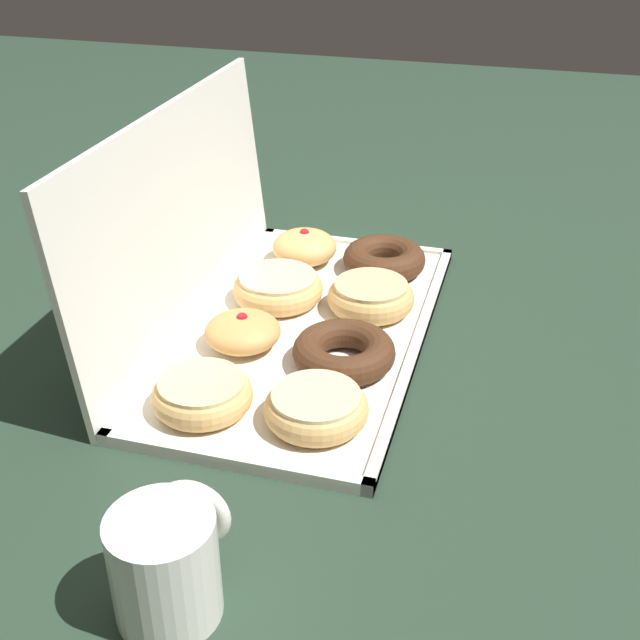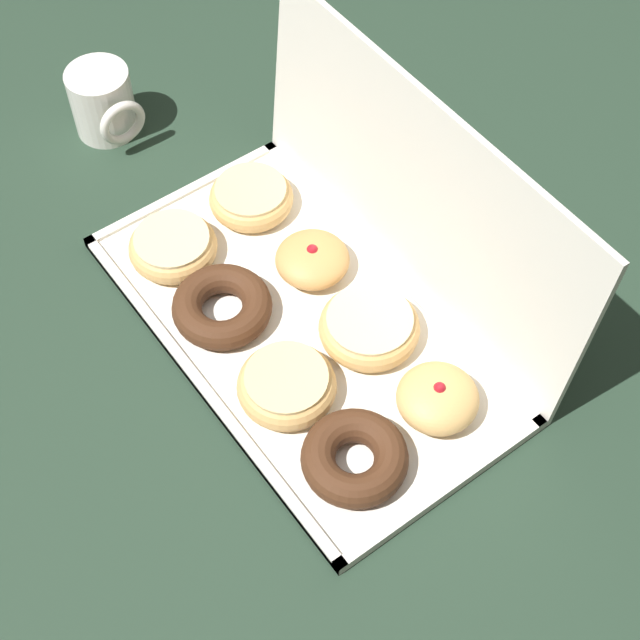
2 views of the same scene
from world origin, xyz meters
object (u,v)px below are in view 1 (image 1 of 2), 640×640
(glazed_ring_donut_0, at_px, (316,407))
(coffee_mug, at_px, (167,562))
(glazed_ring_donut_2, at_px, (371,296))
(glazed_ring_donut_4, at_px, (202,394))
(jelly_filled_donut_5, at_px, (243,331))
(chocolate_cake_ring_donut_3, at_px, (384,259))
(chocolate_cake_ring_donut_1, at_px, (344,352))
(glazed_ring_donut_6, at_px, (278,288))
(donut_box, at_px, (307,332))
(jelly_filled_donut_7, at_px, (305,247))

(glazed_ring_donut_0, xyz_separation_m, coffee_mug, (-0.25, 0.05, 0.02))
(glazed_ring_donut_2, distance_m, glazed_ring_donut_4, 0.28)
(glazed_ring_donut_0, height_order, glazed_ring_donut_2, glazed_ring_donut_2)
(glazed_ring_donut_0, relative_size, coffee_mug, 1.04)
(glazed_ring_donut_0, height_order, jelly_filled_donut_5, jelly_filled_donut_5)
(chocolate_cake_ring_donut_3, bearing_deg, chocolate_cake_ring_donut_1, -178.78)
(glazed_ring_donut_2, height_order, glazed_ring_donut_6, glazed_ring_donut_2)
(glazed_ring_donut_0, distance_m, chocolate_cake_ring_donut_1, 0.11)
(glazed_ring_donut_0, bearing_deg, glazed_ring_donut_2, -0.55)
(donut_box, bearing_deg, glazed_ring_donut_2, -44.71)
(coffee_mug, bearing_deg, glazed_ring_donut_2, -5.77)
(glazed_ring_donut_0, relative_size, glazed_ring_donut_4, 1.01)
(glazed_ring_donut_2, height_order, jelly_filled_donut_5, jelly_filled_donut_5)
(glazed_ring_donut_6, relative_size, jelly_filled_donut_7, 1.29)
(coffee_mug, bearing_deg, chocolate_cake_ring_donut_3, -4.08)
(chocolate_cake_ring_donut_1, bearing_deg, glazed_ring_donut_6, 43.87)
(chocolate_cake_ring_donut_3, bearing_deg, jelly_filled_donut_7, 90.96)
(glazed_ring_donut_6, bearing_deg, donut_box, -135.86)
(donut_box, xyz_separation_m, jelly_filled_donut_7, (0.18, 0.06, 0.03))
(jelly_filled_donut_5, bearing_deg, jelly_filled_donut_7, -1.14)
(donut_box, distance_m, chocolate_cake_ring_donut_3, 0.19)
(glazed_ring_donut_2, bearing_deg, glazed_ring_donut_4, 153.99)
(glazed_ring_donut_4, height_order, jelly_filled_donut_7, jelly_filled_donut_7)
(glazed_ring_donut_4, xyz_separation_m, coffee_mug, (-0.24, -0.07, 0.02))
(jelly_filled_donut_5, xyz_separation_m, coffee_mug, (-0.37, -0.08, 0.02))
(donut_box, distance_m, glazed_ring_donut_6, 0.08)
(glazed_ring_donut_2, relative_size, glazed_ring_donut_4, 1.04)
(donut_box, relative_size, glazed_ring_donut_0, 4.87)
(jelly_filled_donut_5, xyz_separation_m, glazed_ring_donut_6, (0.12, -0.00, -0.00))
(glazed_ring_donut_2, bearing_deg, chocolate_cake_ring_donut_3, 3.30)
(glazed_ring_donut_4, relative_size, jelly_filled_donut_5, 1.19)
(chocolate_cake_ring_donut_1, xyz_separation_m, jelly_filled_donut_7, (0.24, 0.12, 0.01))
(glazed_ring_donut_0, bearing_deg, glazed_ring_donut_4, 94.57)
(glazed_ring_donut_0, relative_size, chocolate_cake_ring_donut_1, 0.92)
(glazed_ring_donut_6, bearing_deg, glazed_ring_donut_2, -86.28)
(chocolate_cake_ring_donut_3, height_order, jelly_filled_donut_5, jelly_filled_donut_5)
(glazed_ring_donut_0, height_order, coffee_mug, coffee_mug)
(glazed_ring_donut_2, height_order, glazed_ring_donut_4, glazed_ring_donut_2)
(glazed_ring_donut_0, distance_m, coffee_mug, 0.26)
(glazed_ring_donut_0, bearing_deg, donut_box, 19.44)
(jelly_filled_donut_5, distance_m, jelly_filled_donut_7, 0.24)
(glazed_ring_donut_6, distance_m, jelly_filled_donut_7, 0.12)
(glazed_ring_donut_4, xyz_separation_m, glazed_ring_donut_6, (0.25, -0.00, 0.00))
(donut_box, xyz_separation_m, jelly_filled_donut_5, (-0.06, 0.06, 0.02))
(chocolate_cake_ring_donut_1, xyz_separation_m, glazed_ring_donut_6, (0.12, 0.12, 0.00))
(jelly_filled_donut_7, bearing_deg, chocolate_cake_ring_donut_3, -89.04)
(chocolate_cake_ring_donut_3, relative_size, glazed_ring_donut_4, 1.07)
(donut_box, relative_size, chocolate_cake_ring_donut_3, 4.62)
(glazed_ring_donut_2, relative_size, chocolate_cake_ring_donut_3, 0.97)
(glazed_ring_donut_0, bearing_deg, chocolate_cake_ring_donut_1, -0.51)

